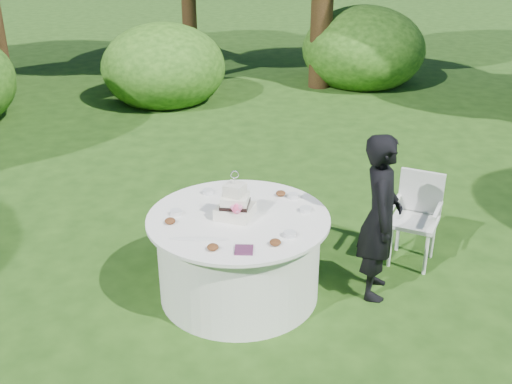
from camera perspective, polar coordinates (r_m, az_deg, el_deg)
ground at (r=5.46m, az=-1.59°, el=-9.55°), size 80.00×80.00×0.00m
napkins at (r=4.56m, az=-1.16°, el=-5.53°), size 0.14×0.14×0.02m
feather_plume at (r=4.73m, az=-5.44°, el=-4.47°), size 0.48×0.07×0.01m
guest at (r=5.22m, az=11.75°, el=-2.36°), size 0.43×0.59×1.49m
table at (r=5.26m, az=-1.64°, el=-6.05°), size 1.56×1.56×0.77m
cake at (r=5.02m, az=-2.00°, el=-1.19°), size 0.36×0.36×0.42m
chair at (r=5.93m, az=15.07°, el=-1.76°), size 0.55×0.55×0.89m
votives at (r=5.17m, az=-0.20°, el=-1.53°), size 1.21×0.89×0.04m
petal_cups at (r=4.89m, az=-1.95°, el=-3.10°), size 1.01×1.08×0.05m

